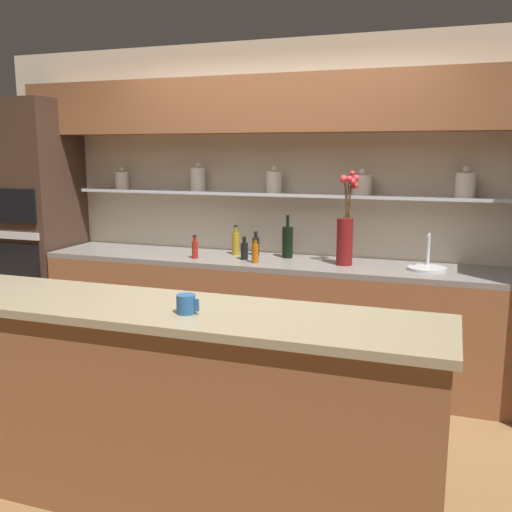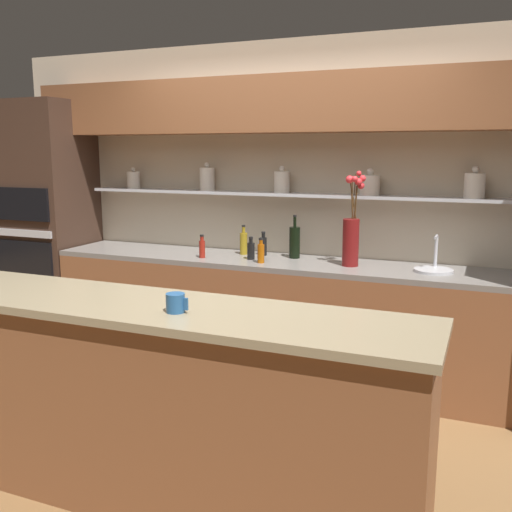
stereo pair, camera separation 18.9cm
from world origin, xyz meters
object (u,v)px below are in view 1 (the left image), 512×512
object	(u,v)px
flower_vase	(345,234)
bottle_sauce_0	(195,248)
bottle_sauce_1	(255,252)
bottle_wine_5	(288,242)
sink_fixture	(427,266)
coffee_mug	(186,304)
bottle_sauce_3	(244,250)
bottle_oil_4	(236,243)
oven_tower	(34,226)
bottle_sauce_2	(256,245)

from	to	relation	value
flower_vase	bottle_sauce_0	size ratio (longest dim) A/B	3.75
bottle_sauce_1	bottle_wine_5	size ratio (longest dim) A/B	0.56
sink_fixture	coffee_mug	size ratio (longest dim) A/B	2.48
bottle_sauce_3	coffee_mug	xyz separation A→B (m)	(0.39, -1.80, 0.07)
bottle_sauce_1	bottle_sauce_3	distance (m)	0.16
bottle_sauce_1	bottle_oil_4	distance (m)	0.38
oven_tower	sink_fixture	distance (m)	3.37
bottle_sauce_0	bottle_sauce_3	xyz separation A→B (m)	(0.38, 0.08, -0.01)
oven_tower	bottle_sauce_1	size ratio (longest dim) A/B	11.53
oven_tower	bottle_sauce_2	bearing A→B (deg)	4.18
bottle_sauce_1	bottle_oil_4	world-z (taller)	bottle_oil_4
bottle_sauce_0	bottle_sauce_1	distance (m)	0.50
bottle_oil_4	bottle_wine_5	distance (m)	0.43
bottle_sauce_1	bottle_wine_5	xyz separation A→B (m)	(0.17, 0.29, 0.05)
bottle_sauce_0	bottle_oil_4	world-z (taller)	bottle_oil_4
bottle_sauce_2	bottle_wine_5	distance (m)	0.27
sink_fixture	bottle_sauce_0	size ratio (longest dim) A/B	1.45
flower_vase	coffee_mug	bearing A→B (deg)	-101.75
bottle_oil_4	bottle_wine_5	bearing A→B (deg)	0.77
sink_fixture	bottle_sauce_0	xyz separation A→B (m)	(-1.73, -0.15, 0.05)
sink_fixture	bottle_wine_5	world-z (taller)	bottle_wine_5
oven_tower	bottle_sauce_3	bearing A→B (deg)	-1.46
bottle_sauce_1	coffee_mug	xyz separation A→B (m)	(0.26, -1.70, 0.06)
bottle_sauce_2	bottle_sauce_0	bearing A→B (deg)	-145.11
sink_fixture	bottle_sauce_1	bearing A→B (deg)	-172.35
bottle_sauce_0	bottle_oil_4	size ratio (longest dim) A/B	0.76
bottle_sauce_1	bottle_wine_5	distance (m)	0.34
sink_fixture	bottle_sauce_3	bearing A→B (deg)	-177.28
oven_tower	bottle_oil_4	xyz separation A→B (m)	(1.88, 0.13, -0.07)
bottle_sauce_2	bottle_wine_5	world-z (taller)	bottle_wine_5
bottle_sauce_1	bottle_sauce_3	xyz separation A→B (m)	(-0.12, 0.10, -0.01)
flower_vase	bottle_oil_4	distance (m)	0.93
sink_fixture	oven_tower	bearing A→B (deg)	-179.79
coffee_mug	bottle_sauce_0	bearing A→B (deg)	114.05
flower_vase	bottle_sauce_1	world-z (taller)	flower_vase
bottle_sauce_0	coffee_mug	size ratio (longest dim) A/B	1.71
bottle_sauce_0	bottle_oil_4	xyz separation A→B (m)	(0.24, 0.26, 0.02)
bottle_sauce_0	bottle_wine_5	world-z (taller)	bottle_wine_5
bottle_sauce_3	bottle_wine_5	xyz separation A→B (m)	(0.29, 0.18, 0.05)
sink_fixture	bottle_wine_5	distance (m)	1.07
oven_tower	bottle_sauce_0	bearing A→B (deg)	-4.63
oven_tower	bottle_sauce_3	size ratio (longest dim) A/B	12.25
sink_fixture	bottle_sauce_3	size ratio (longest dim) A/B	1.50
bottle_sauce_2	coffee_mug	world-z (taller)	bottle_sauce_2
flower_vase	bottle_wine_5	xyz separation A→B (m)	(-0.48, 0.14, -0.10)
sink_fixture	bottle_sauce_2	bearing A→B (deg)	174.13
oven_tower	bottle_wine_5	distance (m)	2.31
bottle_oil_4	coffee_mug	distance (m)	2.05
sink_fixture	bottle_wine_5	bearing A→B (deg)	173.50
sink_fixture	flower_vase	bearing A→B (deg)	-178.04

